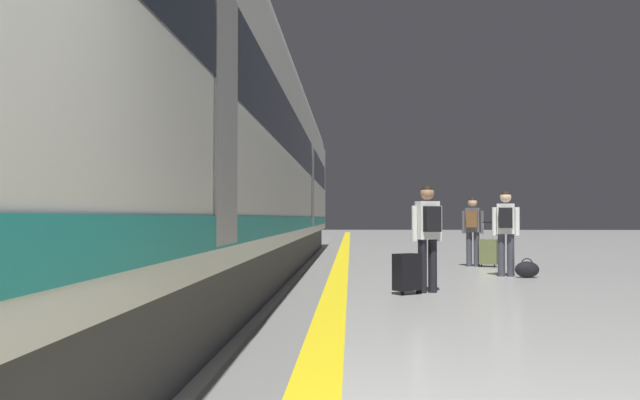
{
  "coord_description": "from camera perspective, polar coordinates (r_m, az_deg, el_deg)",
  "views": [
    {
      "loc": [
        -0.56,
        -1.55,
        1.11
      ],
      "look_at": [
        -0.91,
        6.29,
        1.3
      ],
      "focal_mm": 39.09,
      "sensor_mm": 36.0,
      "label": 1
    }
  ],
  "objects": [
    {
      "name": "safety_line_strip",
      "position": [
        11.6,
        1.37,
        -6.88
      ],
      "size": [
        0.36,
        80.0,
        0.01
      ],
      "primitive_type": "cube",
      "color": "yellow",
      "rests_on": "ground"
    },
    {
      "name": "tactile_edge_band",
      "position": [
        11.62,
        -0.45,
        -6.88
      ],
      "size": [
        0.69,
        80.0,
        0.01
      ],
      "primitive_type": "cube",
      "color": "slate",
      "rests_on": "ground"
    },
    {
      "name": "high_speed_train",
      "position": [
        11.03,
        -10.2,
        5.88
      ],
      "size": [
        2.94,
        34.97,
        4.97
      ],
      "color": "#38383D",
      "rests_on": "ground"
    },
    {
      "name": "passenger_near",
      "position": [
        10.35,
        8.83,
        -2.34
      ],
      "size": [
        0.46,
        0.38,
        1.58
      ],
      "color": "black",
      "rests_on": "ground"
    },
    {
      "name": "suitcase_near",
      "position": [
        10.12,
        7.12,
        -5.88
      ],
      "size": [
        0.44,
        0.4,
        0.58
      ],
      "color": "black",
      "rests_on": "ground"
    },
    {
      "name": "passenger_mid",
      "position": [
        16.05,
        12.39,
        -2.05
      ],
      "size": [
        0.47,
        0.36,
        1.56
      ],
      "color": "#383842",
      "rests_on": "ground"
    },
    {
      "name": "suitcase_mid",
      "position": [
        16.0,
        13.63,
        -4.14
      ],
      "size": [
        0.43,
        0.35,
        1.01
      ],
      "color": "#596038",
      "rests_on": "ground"
    },
    {
      "name": "passenger_far",
      "position": [
        13.5,
        14.97,
        -2.03
      ],
      "size": [
        0.49,
        0.36,
        1.61
      ],
      "color": "#383842",
      "rests_on": "ground"
    },
    {
      "name": "duffel_bag_far",
      "position": [
        13.36,
        16.59,
        -5.47
      ],
      "size": [
        0.44,
        0.26,
        0.36
      ],
      "color": "black",
      "rests_on": "ground"
    }
  ]
}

